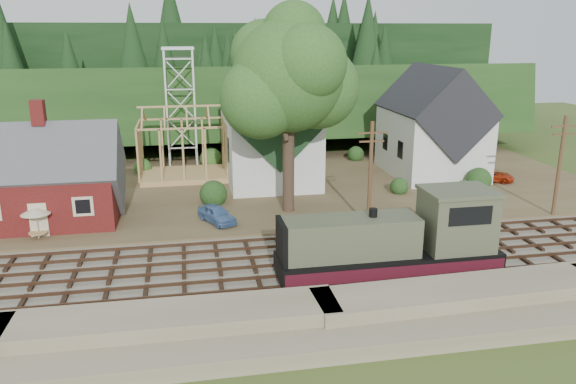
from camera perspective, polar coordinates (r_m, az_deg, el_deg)
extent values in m
plane|color=#384C1E|center=(35.08, -0.11, -7.51)|extent=(140.00, 140.00, 0.00)
cube|color=#7F7259|center=(27.68, 3.24, -14.45)|extent=(64.00, 5.00, 1.60)
cube|color=#726B5B|center=(35.05, -0.11, -7.39)|extent=(64.00, 11.00, 0.16)
cube|color=brown|center=(51.84, -3.78, 0.53)|extent=(64.00, 26.00, 0.30)
cube|color=#1E3F19|center=(75.16, -6.05, 5.26)|extent=(70.00, 28.96, 12.74)
cube|color=black|center=(90.88, -6.92, 7.12)|extent=(80.00, 20.00, 12.00)
cube|color=#521312|center=(45.35, -23.16, -0.37)|extent=(10.00, 7.00, 3.80)
cube|color=#4C4C51|center=(44.89, -23.43, 1.96)|extent=(10.80, 7.41, 7.41)
cube|color=#521312|center=(44.13, -24.05, 7.37)|extent=(0.90, 0.90, 1.80)
cube|color=beige|center=(42.26, -24.01, -2.61)|extent=(1.20, 0.06, 2.40)
cube|color=silver|center=(53.25, -1.97, 4.68)|extent=(8.00, 12.00, 6.40)
cube|color=black|center=(52.71, -2.01, 8.09)|extent=(8.40, 12.96, 8.40)
cube|color=silver|center=(46.58, -0.88, 9.52)|extent=(2.40, 2.40, 4.00)
cone|color=black|center=(46.32, -0.90, 13.58)|extent=(5.37, 5.37, 2.60)
cube|color=silver|center=(56.95, 14.37, 4.94)|extent=(8.00, 10.00, 6.40)
cube|color=black|center=(56.44, 14.60, 8.12)|extent=(8.40, 10.80, 8.40)
cube|color=tan|center=(55.27, -10.49, 1.71)|extent=(8.00, 6.00, 0.50)
cube|color=tan|center=(54.03, -10.85, 8.55)|extent=(8.00, 0.18, 0.18)
cube|color=silver|center=(58.72, -12.21, 8.18)|extent=(0.18, 0.18, 12.00)
cube|color=silver|center=(58.72, -9.45, 8.32)|extent=(0.18, 0.18, 12.00)
cube|color=silver|center=(61.50, -12.16, 8.53)|extent=(0.18, 0.18, 12.00)
cube|color=silver|center=(61.50, -9.53, 8.66)|extent=(0.18, 0.18, 12.00)
cube|color=silver|center=(59.61, -11.15, 14.15)|extent=(3.20, 3.20, 0.25)
cylinder|color=#38281E|center=(43.45, 0.05, 3.14)|extent=(0.90, 0.90, 8.00)
sphere|color=#285720|center=(42.46, 0.05, 11.72)|extent=(8.40, 8.40, 8.40)
sphere|color=#285720|center=(44.05, 3.05, 10.55)|extent=(6.40, 6.40, 6.40)
sphere|color=#285720|center=(41.46, -2.77, 9.51)|extent=(6.00, 6.00, 6.00)
cylinder|color=#4C331E|center=(40.27, 8.34, 1.48)|extent=(0.28, 0.28, 8.00)
cube|color=#4C331E|center=(39.59, 8.53, 5.97)|extent=(2.20, 0.12, 0.12)
cube|color=#4C331E|center=(39.70, 8.49, 5.11)|extent=(1.80, 0.12, 0.12)
cylinder|color=#4C331E|center=(47.27, 25.83, 2.20)|extent=(0.28, 0.28, 8.00)
cube|color=#4C331E|center=(46.69, 26.31, 6.01)|extent=(2.20, 0.12, 0.12)
cube|color=#4C331E|center=(46.78, 26.22, 5.29)|extent=(1.80, 0.12, 0.12)
cube|color=black|center=(33.69, 10.11, -8.17)|extent=(12.85, 2.68, 0.37)
cube|color=black|center=(33.39, 10.18, -6.99)|extent=(12.85, 3.10, 1.18)
cube|color=#474B36|center=(32.02, 6.37, -4.55)|extent=(7.71, 2.46, 2.25)
cube|color=#474B36|center=(34.20, 16.76, -2.75)|extent=(3.85, 3.00, 3.43)
cube|color=#474B36|center=(33.69, 17.00, 0.09)|extent=(4.07, 3.21, 0.21)
cube|color=black|center=(32.71, 18.07, -2.35)|extent=(2.57, 0.06, 1.07)
cube|color=#410E19|center=(32.06, 11.17, -8.06)|extent=(12.85, 0.04, 0.75)
cube|color=#410E19|center=(34.75, 9.26, -6.00)|extent=(12.85, 0.04, 0.75)
cylinder|color=black|center=(32.00, 8.64, -2.31)|extent=(0.47, 0.47, 0.75)
imported|color=#5278B0|center=(41.94, -7.24, -2.23)|extent=(3.06, 4.10, 1.30)
imported|color=#B22C0E|center=(56.45, 20.06, 1.59)|extent=(4.29, 3.64, 1.09)
cylinder|color=silver|center=(42.08, -24.14, -3.03)|extent=(0.09, 0.09, 1.96)
cylinder|color=tan|center=(42.26, -24.05, -3.77)|extent=(1.25, 1.25, 0.07)
cone|color=beige|center=(41.79, -24.29, -1.76)|extent=(1.96, 1.96, 0.44)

